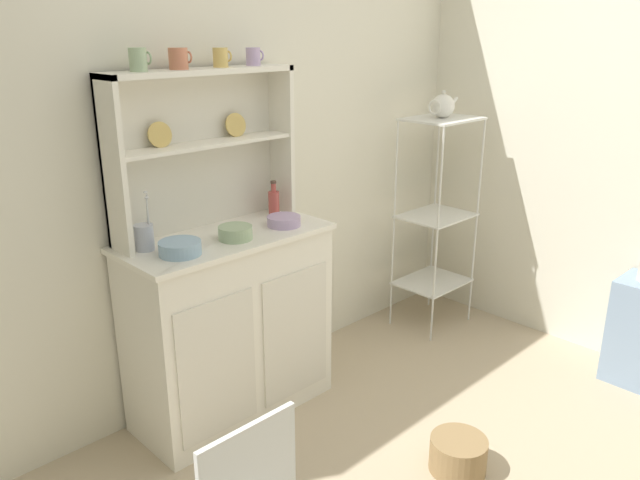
{
  "coord_description": "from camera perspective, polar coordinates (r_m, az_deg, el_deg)",
  "views": [
    {
      "loc": [
        -1.81,
        -0.83,
        1.8
      ],
      "look_at": [
        0.09,
        1.12,
        0.86
      ],
      "focal_mm": 35.06,
      "sensor_mm": 36.0,
      "label": 1
    }
  ],
  "objects": [
    {
      "name": "wall_back",
      "position": [
        3.1,
        -7.75,
        8.63
      ],
      "size": [
        3.84,
        0.05,
        2.5
      ],
      "primitive_type": "cube",
      "color": "silver",
      "rests_on": "ground"
    },
    {
      "name": "hutch_cabinet",
      "position": [
        3.0,
        -8.18,
        -7.58
      ],
      "size": [
        0.97,
        0.45,
        0.91
      ],
      "color": "white",
      "rests_on": "ground"
    },
    {
      "name": "hutch_shelf_unit",
      "position": [
        2.87,
        -10.94,
        9.1
      ],
      "size": [
        0.9,
        0.18,
        0.72
      ],
      "color": "silver",
      "rests_on": "hutch_cabinet"
    },
    {
      "name": "bakers_rack",
      "position": [
        3.83,
        10.6,
        3.1
      ],
      "size": [
        0.43,
        0.34,
        1.3
      ],
      "color": "silver",
      "rests_on": "ground"
    },
    {
      "name": "floor_basket",
      "position": [
        2.86,
        12.49,
        -18.57
      ],
      "size": [
        0.24,
        0.24,
        0.15
      ],
      "primitive_type": "cylinder",
      "color": "#93754C",
      "rests_on": "ground"
    },
    {
      "name": "cup_sage_0",
      "position": [
        2.65,
        -16.24,
        15.53
      ],
      "size": [
        0.08,
        0.07,
        0.09
      ],
      "color": "#9EB78E",
      "rests_on": "hutch_shelf_unit"
    },
    {
      "name": "cup_terracotta_1",
      "position": [
        2.74,
        -12.78,
        15.85
      ],
      "size": [
        0.09,
        0.08,
        0.09
      ],
      "color": "#C67556",
      "rests_on": "hutch_shelf_unit"
    },
    {
      "name": "cup_gold_2",
      "position": [
        2.86,
        -9.04,
        16.13
      ],
      "size": [
        0.08,
        0.07,
        0.08
      ],
      "color": "#DBB760",
      "rests_on": "hutch_shelf_unit"
    },
    {
      "name": "cup_lilac_3",
      "position": [
        2.97,
        -6.09,
        16.32
      ],
      "size": [
        0.08,
        0.07,
        0.08
      ],
      "color": "#B79ECC",
      "rests_on": "hutch_shelf_unit"
    },
    {
      "name": "bowl_mixing_large",
      "position": [
        2.62,
        -12.66,
        -0.71
      ],
      "size": [
        0.17,
        0.17,
        0.06
      ],
      "primitive_type": "cylinder",
      "color": "#8EB2D1",
      "rests_on": "hutch_cabinet"
    },
    {
      "name": "bowl_floral_medium",
      "position": [
        2.77,
        -7.73,
        0.67
      ],
      "size": [
        0.15,
        0.15,
        0.06
      ],
      "primitive_type": "cylinder",
      "color": "#9EB78E",
      "rests_on": "hutch_cabinet"
    },
    {
      "name": "bowl_cream_small",
      "position": [
        2.94,
        -3.32,
        1.75
      ],
      "size": [
        0.16,
        0.16,
        0.05
      ],
      "primitive_type": "cylinder",
      "color": "#B79ECC",
      "rests_on": "hutch_cabinet"
    },
    {
      "name": "jam_bottle",
      "position": [
        3.09,
        -4.23,
        3.47
      ],
      "size": [
        0.05,
        0.05,
        0.18
      ],
      "color": "#B74C47",
      "rests_on": "hutch_cabinet"
    },
    {
      "name": "utensil_jar",
      "position": [
        2.7,
        -15.74,
        0.3
      ],
      "size": [
        0.08,
        0.08,
        0.25
      ],
      "color": "#B2B7C6",
      "rests_on": "hutch_cabinet"
    },
    {
      "name": "porcelain_teapot",
      "position": [
        3.71,
        11.15,
        11.92
      ],
      "size": [
        0.22,
        0.13,
        0.16
      ],
      "color": "white",
      "rests_on": "bakers_rack"
    }
  ]
}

